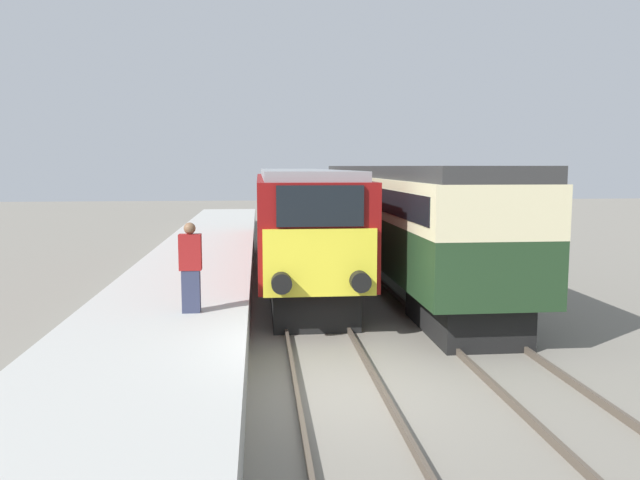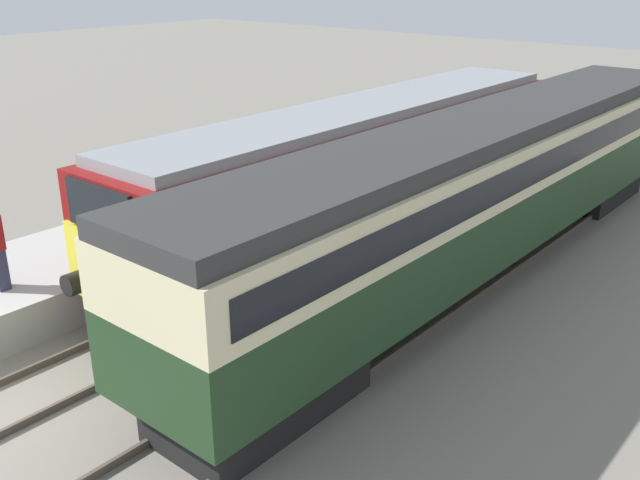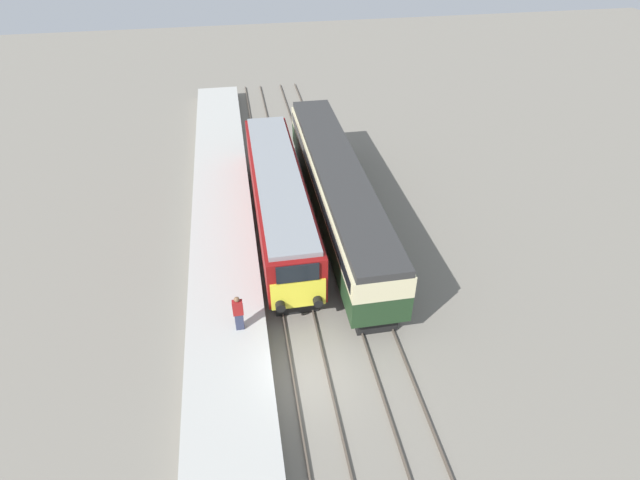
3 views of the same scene
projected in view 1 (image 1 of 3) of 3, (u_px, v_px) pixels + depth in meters
The scene contains 7 objects.
ground_plane at pixel (338, 392), 10.59m from camera, with size 120.00×120.00×0.00m, color slate.
platform_left at pixel (191, 283), 18.12m from camera, with size 3.50×50.00×0.89m.
rails_near_track at pixel (313, 318), 15.53m from camera, with size 1.51×60.00×0.14m.
rails_far_track at pixel (446, 315), 15.86m from camera, with size 1.50×60.00×0.14m.
locomotive at pixel (298, 217), 21.20m from camera, with size 2.70×16.07×3.71m.
passenger_carriage at pixel (395, 209), 21.58m from camera, with size 2.75×19.25×3.83m.
person_on_platform at pixel (191, 268), 12.49m from camera, with size 0.44×0.26×1.82m.
Camera 1 is at (-1.32, -10.13, 3.83)m, focal length 35.00 mm.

